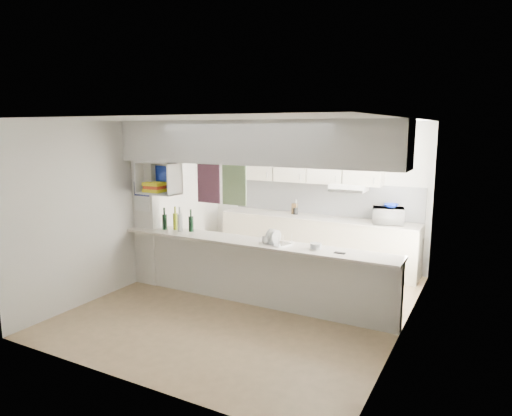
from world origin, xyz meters
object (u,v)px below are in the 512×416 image
Objects in this scene: microwave at (388,216)px; bowl at (391,206)px; dish_rack at (275,238)px; wine_bottles at (178,222)px.

microwave is 0.17m from bowl.
microwave is 1.09× the size of dish_rack.
dish_rack is 0.86× the size of wine_bottles.
bowl is 3.50m from wine_bottles.
microwave is at bearing -140.86° from bowl.
wine_bottles is at bearing -163.97° from dish_rack.
dish_rack is at bearing -117.70° from bowl.
bowl is at bearing 79.71° from dish_rack.
microwave is at bearing 80.12° from dish_rack.
bowl is 2.40m from dish_rack.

